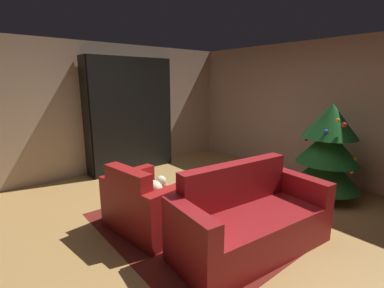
% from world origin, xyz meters
% --- Properties ---
extents(ground_plane, '(6.81, 6.81, 0.00)m').
position_xyz_m(ground_plane, '(0.00, 0.00, 0.00)').
color(ground_plane, '#B1854A').
extents(wall_back, '(5.71, 0.06, 2.54)m').
position_xyz_m(wall_back, '(0.00, 2.87, 1.27)').
color(wall_back, tan).
rests_on(wall_back, ground).
extents(wall_left, '(0.06, 5.79, 2.54)m').
position_xyz_m(wall_left, '(-2.83, 0.00, 1.27)').
color(wall_left, tan).
rests_on(wall_left, ground).
extents(area_rug, '(2.44, 1.84, 0.01)m').
position_xyz_m(area_rug, '(0.10, -0.18, 0.00)').
color(area_rug, maroon).
rests_on(area_rug, ground).
extents(bookshelf_unit, '(0.40, 1.76, 2.27)m').
position_xyz_m(bookshelf_unit, '(-2.56, 0.55, 1.12)').
color(bookshelf_unit, black).
rests_on(bookshelf_unit, ground).
extents(armchair_red, '(1.11, 0.90, 0.85)m').
position_xyz_m(armchair_red, '(-0.22, -0.58, 0.31)').
color(armchair_red, maroon).
rests_on(armchair_red, ground).
extents(couch_red, '(0.95, 1.85, 0.92)m').
position_xyz_m(couch_red, '(0.85, 0.07, 0.32)').
color(couch_red, maroon).
rests_on(couch_red, ground).
extents(coffee_table, '(0.80, 0.80, 0.42)m').
position_xyz_m(coffee_table, '(0.18, -0.08, 0.39)').
color(coffee_table, black).
rests_on(coffee_table, ground).
extents(book_stack_on_table, '(0.23, 0.18, 0.08)m').
position_xyz_m(book_stack_on_table, '(0.22, -0.09, 0.46)').
color(book_stack_on_table, '#BB3E1F').
rests_on(book_stack_on_table, coffee_table).
extents(bottle_on_table, '(0.06, 0.06, 0.31)m').
position_xyz_m(bottle_on_table, '(0.21, -0.30, 0.55)').
color(bottle_on_table, '#205D2F').
rests_on(bottle_on_table, coffee_table).
extents(decorated_tree, '(1.03, 1.03, 1.49)m').
position_xyz_m(decorated_tree, '(0.71, 2.09, 0.77)').
color(decorated_tree, brown).
rests_on(decorated_tree, ground).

